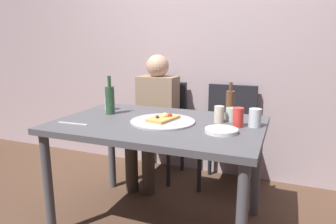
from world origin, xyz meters
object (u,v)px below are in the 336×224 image
tumbler_far (109,104)px  guest_in_sweater (154,113)px  wine_glass (219,114)px  short_glass (255,118)px  table_knife (73,124)px  chair_right (229,129)px  soda_can (238,117)px  dining_table (158,134)px  beer_bottle (110,99)px  plate_stack (221,131)px  pizza_slice_last (164,118)px  chair_left (161,122)px  wine_bottle (230,103)px  pizza_tray (162,122)px  tumbler_near (231,114)px

tumbler_far → guest_in_sweater: 0.54m
guest_in_sweater → wine_glass: bearing=142.1°
short_glass → guest_in_sweater: 1.13m
table_knife → chair_right: 1.39m
short_glass → soda_can: size_ratio=0.95×
wine_glass → chair_right: (-0.06, 0.71, -0.30)m
dining_table → guest_in_sweater: size_ratio=1.16×
soda_can → table_knife: size_ratio=0.55×
beer_bottle → short_glass: beer_bottle is taller
soda_can → plate_stack: 0.18m
pizza_slice_last → beer_bottle: beer_bottle is taller
chair_left → guest_in_sweater: (0.00, -0.15, 0.13)m
guest_in_sweater → tumbler_far: bearing=71.2°
wine_bottle → guest_in_sweater: size_ratio=0.21×
wine_glass → guest_in_sweater: guest_in_sweater is taller
pizza_slice_last → short_glass: 0.59m
pizza_tray → chair_right: (0.29, 0.85, -0.25)m
wine_glass → guest_in_sweater: 0.93m
tumbler_far → soda_can: bearing=-7.4°
beer_bottle → plate_stack: (0.87, -0.18, -0.10)m
pizza_tray → tumbler_far: bearing=158.8°
guest_in_sweater → chair_right: bearing=-167.2°
short_glass → guest_in_sweater: bearing=148.5°
wine_glass → soda_can: bearing=-24.3°
beer_bottle → pizza_slice_last: bearing=-8.4°
dining_table → short_glass: (0.61, 0.11, 0.14)m
table_knife → tumbler_near: bearing=23.8°
soda_can → beer_bottle: bearing=179.1°
chair_right → tumbler_far: bearing=37.5°
tumbler_far → pizza_slice_last: bearing=-19.0°
plate_stack → pizza_tray: bearing=168.1°
table_knife → guest_in_sweater: bearing=78.6°
chair_left → table_knife: bearing=82.2°
chair_left → chair_right: size_ratio=1.00×
beer_bottle → wine_glass: (0.80, 0.05, -0.05)m
pizza_tray → chair_left: 0.96m
wine_glass → guest_in_sweater: bearing=142.1°
tumbler_near → guest_in_sweater: (-0.79, 0.49, -0.16)m
pizza_slice_last → tumbler_far: (-0.54, 0.19, 0.02)m
tumbler_far → chair_right: bearing=37.5°
dining_table → wine_bottle: size_ratio=5.59×
pizza_slice_last → chair_right: bearing=70.4°
pizza_slice_last → wine_glass: 0.37m
chair_right → chair_left: bearing=0.0°
soda_can → chair_right: size_ratio=0.14×
tumbler_near → chair_right: size_ratio=0.10×
wine_bottle → chair_right: size_ratio=0.27×
pizza_slice_last → plate_stack: size_ratio=1.25×
beer_bottle → short_glass: bearing=1.3°
tumbler_near → chair_left: bearing=141.1°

